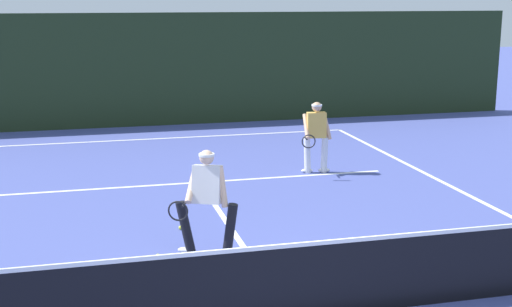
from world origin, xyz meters
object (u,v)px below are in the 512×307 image
at_px(tennis_ball, 158,256).
at_px(tennis_ball_extra, 181,228).
at_px(player_far, 316,134).
at_px(player_near, 207,198).

bearing_deg(tennis_ball, tennis_ball_extra, 67.13).
xyz_separation_m(player_far, tennis_ball, (-3.91, -4.30, -0.82)).
bearing_deg(player_near, tennis_ball, 20.92).
relative_size(player_near, player_far, 1.03).
relative_size(player_far, tennis_ball_extra, 23.54).
height_order(player_near, player_far, player_near).
bearing_deg(tennis_ball, player_far, 47.68).
relative_size(tennis_ball, tennis_ball_extra, 1.00).
xyz_separation_m(player_near, tennis_ball_extra, (-0.23, 1.24, -0.84)).
bearing_deg(player_near, player_far, -102.82).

